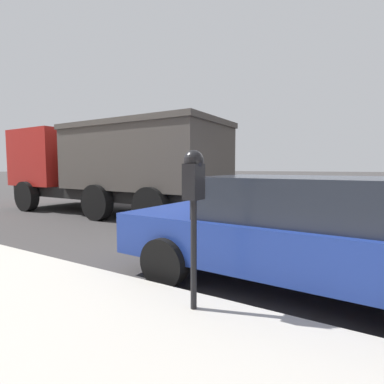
{
  "coord_description": "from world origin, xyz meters",
  "views": [
    {
      "loc": [
        -4.97,
        -0.89,
        1.53
      ],
      "look_at": [
        -2.32,
        0.68,
        1.28
      ],
      "focal_mm": 28.0,
      "sensor_mm": 36.0,
      "label": 1
    }
  ],
  "objects": [
    {
      "name": "dump_truck",
      "position": [
        2.36,
        6.53,
        1.66
      ],
      "size": [
        3.02,
        7.98,
        2.88
      ],
      "rotation": [
        0.0,
        0.0,
        -0.01
      ],
      "color": "black",
      "rests_on": "ground_plane"
    },
    {
      "name": "parking_meter",
      "position": [
        -2.54,
        0.53,
        1.33
      ],
      "size": [
        0.21,
        0.19,
        1.54
      ],
      "color": "black",
      "rests_on": "sidewalk"
    },
    {
      "name": "car_blue",
      "position": [
        -1.06,
        -0.16,
        0.75
      ],
      "size": [
        2.19,
        4.56,
        1.42
      ],
      "rotation": [
        0.0,
        0.0,
        -0.03
      ],
      "color": "navy",
      "rests_on": "ground_plane"
    },
    {
      "name": "ground_plane",
      "position": [
        0.0,
        0.0,
        0.0
      ],
      "size": [
        220.0,
        220.0,
        0.0
      ],
      "primitive_type": "plane",
      "color": "#3D3A3A"
    }
  ]
}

